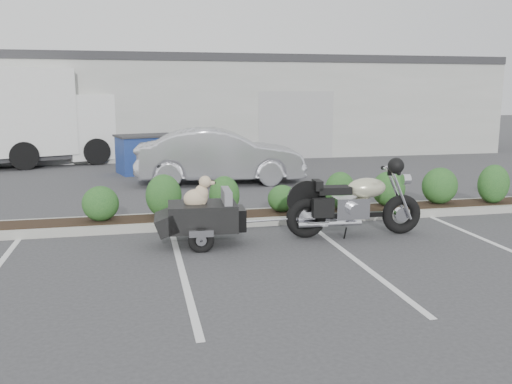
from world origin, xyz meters
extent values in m
plane|color=#38383A|center=(0.00, 0.00, 0.00)|extent=(90.00, 90.00, 0.00)
cube|color=#9E9E93|center=(1.00, 2.20, 0.07)|extent=(12.00, 1.00, 0.15)
cube|color=#9EA099|center=(0.00, 17.00, 2.00)|extent=(26.00, 10.00, 4.00)
torus|color=black|center=(0.84, 0.75, 0.36)|extent=(0.75, 0.23, 0.74)
torus|color=black|center=(2.65, 0.65, 0.36)|extent=(0.75, 0.23, 0.74)
cylinder|color=silver|center=(0.84, 0.75, 0.36)|extent=(0.31, 0.15, 0.31)
cylinder|color=silver|center=(2.65, 0.65, 0.36)|extent=(0.27, 0.12, 0.26)
cylinder|color=silver|center=(2.57, 0.55, 0.77)|extent=(0.48, 0.08, 0.98)
cylinder|color=silver|center=(2.58, 0.77, 0.77)|extent=(0.48, 0.08, 0.98)
cylinder|color=silver|center=(2.40, 0.67, 1.19)|extent=(0.08, 0.77, 0.04)
cylinder|color=silver|center=(2.71, 0.65, 1.01)|extent=(0.14, 0.20, 0.20)
sphere|color=black|center=(2.34, 0.34, 1.32)|extent=(0.30, 0.30, 0.29)
cube|color=silver|center=(1.67, 0.71, 0.53)|extent=(0.62, 0.41, 0.37)
cube|color=black|center=(1.78, 0.70, 0.38)|extent=(0.99, 0.17, 0.09)
ellipsoid|color=beige|center=(1.96, 0.69, 0.88)|extent=(0.75, 0.45, 0.36)
cube|color=black|center=(1.34, 0.73, 0.86)|extent=(0.62, 0.36, 0.13)
cube|color=black|center=(1.04, 0.74, 0.96)|extent=(0.15, 0.34, 0.18)
cylinder|color=silver|center=(1.22, 0.54, 0.29)|extent=(1.16, 0.16, 0.10)
cylinder|color=silver|center=(1.24, 0.93, 0.29)|extent=(1.16, 0.16, 0.10)
cube|color=black|center=(1.05, 0.44, 0.60)|extent=(0.38, 0.17, 0.33)
cube|color=black|center=(-1.03, 0.70, 0.49)|extent=(1.20, 0.85, 0.46)
cube|color=slate|center=(-0.61, 0.68, 0.79)|extent=(0.17, 0.69, 0.33)
cube|color=slate|center=(-0.97, 0.70, 0.61)|extent=(0.81, 0.72, 0.04)
cube|color=black|center=(-1.63, 0.74, 0.42)|extent=(0.46, 0.81, 0.40)
cube|color=black|center=(-0.41, 0.67, 0.44)|extent=(0.25, 0.56, 0.37)
torus|color=black|center=(-1.11, 0.25, 0.20)|extent=(0.43, 0.14, 0.43)
torus|color=black|center=(-1.06, 1.17, 0.20)|extent=(0.43, 0.14, 0.43)
cube|color=silver|center=(-1.11, 0.19, 0.33)|extent=(0.40, 0.11, 0.11)
cube|color=silver|center=(-1.05, 1.22, 0.33)|extent=(0.40, 0.11, 0.11)
cylinder|color=black|center=(-1.08, 0.71, 0.20)|extent=(0.10, 0.99, 0.04)
cylinder|color=silver|center=(-0.15, 0.65, 0.36)|extent=(0.66, 0.08, 0.04)
ellipsoid|color=tan|center=(-1.14, 0.70, 0.81)|extent=(0.43, 0.30, 0.33)
ellipsoid|color=tan|center=(-1.04, 0.70, 0.90)|extent=(0.25, 0.24, 0.30)
sphere|color=tan|center=(-0.97, 0.70, 1.09)|extent=(0.22, 0.22, 0.21)
ellipsoid|color=tan|center=(-0.87, 0.69, 1.07)|extent=(0.16, 0.10, 0.08)
sphere|color=black|center=(-0.81, 0.69, 1.07)|extent=(0.04, 0.04, 0.04)
ellipsoid|color=tan|center=(-1.02, 0.64, 1.11)|extent=(0.06, 0.05, 0.11)
ellipsoid|color=tan|center=(-1.01, 0.76, 1.11)|extent=(0.06, 0.05, 0.11)
cylinder|color=tan|center=(-1.01, 0.63, 0.69)|extent=(0.05, 0.05, 0.13)
cylinder|color=tan|center=(-1.00, 0.76, 0.69)|extent=(0.05, 0.05, 0.13)
imported|color=#B2B2B9|center=(0.23, 6.94, 0.78)|extent=(4.87, 2.10, 1.56)
cube|color=navy|center=(-1.77, 9.42, 0.59)|extent=(2.02, 1.61, 1.18)
cube|color=#2D2D30|center=(-1.77, 9.42, 1.20)|extent=(2.14, 1.73, 0.06)
cube|color=silver|center=(-3.70, 12.97, 1.32)|extent=(2.81, 3.00, 2.33)
cube|color=black|center=(-3.70, 12.97, 1.00)|extent=(0.76, 1.92, 1.06)
cube|color=#2D2D30|center=(-5.99, 12.15, 0.37)|extent=(7.75, 4.68, 0.21)
cylinder|color=black|center=(-3.51, 11.80, 0.48)|extent=(1.00, 0.60, 0.95)
cylinder|color=black|center=(-4.29, 13.99, 0.48)|extent=(1.00, 0.60, 0.95)
cylinder|color=black|center=(-5.80, 10.98, 0.48)|extent=(1.00, 0.60, 0.95)
cylinder|color=black|center=(-6.58, 13.17, 0.48)|extent=(1.00, 0.60, 0.95)
camera|label=1|loc=(-2.07, -8.30, 2.60)|focal=38.00mm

